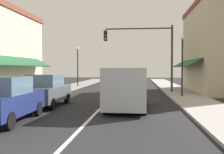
{
  "coord_description": "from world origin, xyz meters",
  "views": [
    {
      "loc": [
        2.0,
        -4.1,
        2.08
      ],
      "look_at": [
        0.24,
        13.05,
        1.53
      ],
      "focal_mm": 41.82,
      "sensor_mm": 36.0,
      "label": 1
    }
  ],
  "objects_px": {
    "street_lamp_left_far": "(78,60)",
    "parked_car_nearest_left": "(5,99)",
    "van_in_lane": "(127,87)",
    "street_lamp_right_mid": "(182,55)",
    "parked_car_second_left": "(46,90)",
    "traffic_signal_mast_arm": "(148,46)"
  },
  "relations": [
    {
      "from": "street_lamp_right_mid",
      "to": "street_lamp_left_far",
      "type": "height_order",
      "value": "street_lamp_left_far"
    },
    {
      "from": "van_in_lane",
      "to": "street_lamp_left_far",
      "type": "relative_size",
      "value": 1.15
    },
    {
      "from": "parked_car_nearest_left",
      "to": "street_lamp_right_mid",
      "type": "bearing_deg",
      "value": 47.33
    },
    {
      "from": "parked_car_nearest_left",
      "to": "parked_car_second_left",
      "type": "xyz_separation_m",
      "value": [
        0.06,
        4.32,
        0.0
      ]
    },
    {
      "from": "parked_car_nearest_left",
      "to": "street_lamp_left_far",
      "type": "distance_m",
      "value": 19.62
    },
    {
      "from": "traffic_signal_mast_arm",
      "to": "van_in_lane",
      "type": "bearing_deg",
      "value": -98.38
    },
    {
      "from": "parked_car_nearest_left",
      "to": "van_in_lane",
      "type": "relative_size",
      "value": 0.79
    },
    {
      "from": "van_in_lane",
      "to": "street_lamp_right_mid",
      "type": "bearing_deg",
      "value": 58.82
    },
    {
      "from": "street_lamp_left_far",
      "to": "parked_car_second_left",
      "type": "bearing_deg",
      "value": -83.26
    },
    {
      "from": "parked_car_second_left",
      "to": "traffic_signal_mast_arm",
      "type": "relative_size",
      "value": 0.7
    },
    {
      "from": "parked_car_nearest_left",
      "to": "traffic_signal_mast_arm",
      "type": "xyz_separation_m",
      "value": [
        5.93,
        12.83,
        3.12
      ]
    },
    {
      "from": "parked_car_second_left",
      "to": "van_in_lane",
      "type": "relative_size",
      "value": 0.79
    },
    {
      "from": "traffic_signal_mast_arm",
      "to": "street_lamp_left_far",
      "type": "height_order",
      "value": "traffic_signal_mast_arm"
    },
    {
      "from": "street_lamp_left_far",
      "to": "parked_car_nearest_left",
      "type": "bearing_deg",
      "value": -84.91
    },
    {
      "from": "van_in_lane",
      "to": "street_lamp_right_mid",
      "type": "height_order",
      "value": "street_lamp_right_mid"
    },
    {
      "from": "parked_car_second_left",
      "to": "street_lamp_right_mid",
      "type": "xyz_separation_m",
      "value": [
        8.24,
        5.22,
        2.17
      ]
    },
    {
      "from": "parked_car_second_left",
      "to": "van_in_lane",
      "type": "bearing_deg",
      "value": -7.29
    },
    {
      "from": "parked_car_second_left",
      "to": "street_lamp_left_far",
      "type": "bearing_deg",
      "value": 96.88
    },
    {
      "from": "van_in_lane",
      "to": "traffic_signal_mast_arm",
      "type": "bearing_deg",
      "value": 83.01
    },
    {
      "from": "traffic_signal_mast_arm",
      "to": "street_lamp_left_far",
      "type": "relative_size",
      "value": 1.3
    },
    {
      "from": "van_in_lane",
      "to": "street_lamp_right_mid",
      "type": "relative_size",
      "value": 1.16
    },
    {
      "from": "parked_car_second_left",
      "to": "street_lamp_right_mid",
      "type": "bearing_deg",
      "value": 32.49
    }
  ]
}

